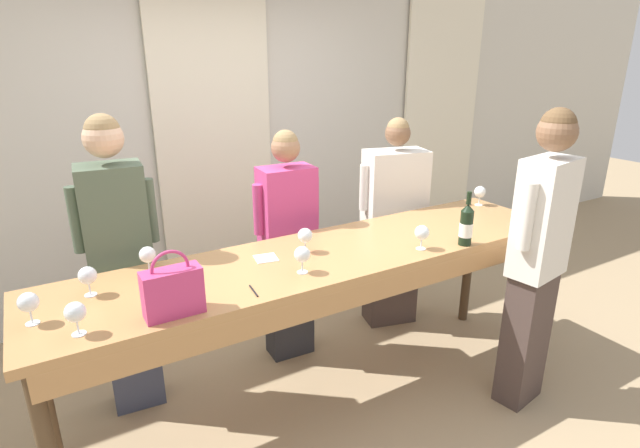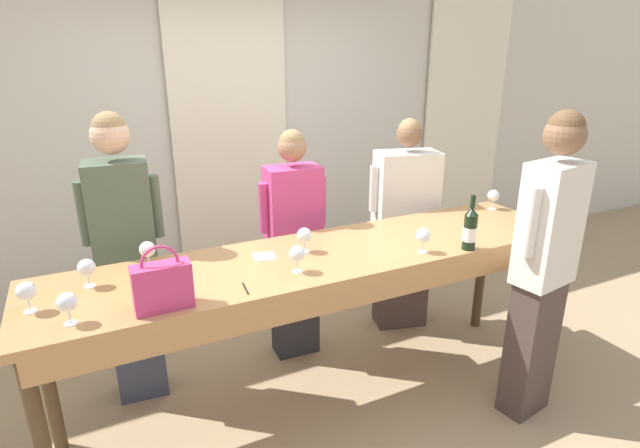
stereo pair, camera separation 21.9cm
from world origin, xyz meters
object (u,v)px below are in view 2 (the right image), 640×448
Objects in this scene: wine_glass_front_left at (304,235)px; guest_cream_sweater at (404,227)px; guest_olive_jacket at (127,258)px; guest_pink_top at (294,244)px; wine_glass_front_right at (67,303)px; wine_glass_center_right at (493,196)px; wine_glass_center_mid at (147,250)px; wine_glass_back_mid at (26,291)px; wine_glass_center_left at (297,254)px; wine_bottle at (470,229)px; wine_glass_back_left at (423,236)px; handbag at (162,285)px; host_pouring at (544,264)px; tasting_bar at (328,271)px; wine_glass_front_mid at (87,268)px.

wine_glass_front_left is 1.23m from guest_cream_sweater.
guest_olive_jacket reaches higher than guest_pink_top.
wine_glass_front_right is 1.00× the size of wine_glass_center_right.
wine_glass_front_left is 0.84m from wine_glass_center_mid.
wine_glass_back_mid is (-0.16, 0.19, 0.00)m from wine_glass_front_right.
wine_glass_center_right is (2.76, 0.43, 0.00)m from wine_glass_front_right.
wine_bottle is at bearing -8.16° from wine_glass_center_left.
wine_glass_center_right is 1.47m from guest_pink_top.
wine_glass_back_left is at bearing -29.00° from guest_olive_jacket.
wine_glass_front_left is at bearing 21.41° from handbag.
guest_olive_jacket is (0.30, 0.83, -0.17)m from wine_glass_front_right.
wine_bottle is 0.86m from wine_glass_center_right.
host_pouring is at bearing -115.59° from wine_glass_center_right.
wine_bottle is 2.24× the size of wine_glass_back_left.
wine_glass_center_right is (2.38, -0.03, 0.00)m from wine_glass_center_mid.
guest_olive_jacket is 1.09× the size of guest_cream_sweater.
wine_glass_front_left is at bearing -153.51° from guest_cream_sweater.
handbag is 2.03m from host_pouring.
guest_pink_top reaches higher than wine_glass_center_right.
wine_glass_front_left is 0.67m from wine_glass_back_left.
guest_cream_sweater reaches higher than guest_pink_top.
wine_glass_front_left is at bearing 150.48° from host_pouring.
wine_bottle is 0.20× the size of guest_pink_top.
wine_glass_front_right is 0.09× the size of guest_cream_sweater.
tasting_bar is 21.87× the size of wine_glass_back_left.
wine_glass_front_right is 1.62m from guest_pink_top.
host_pouring reaches higher than wine_glass_center_right.
wine_glass_back_left is 0.09× the size of guest_pink_top.
wine_glass_center_right is at bearing 37.07° from wine_bottle.
wine_bottle reaches higher than wine_glass_front_right.
wine_glass_center_right is at bearing 5.11° from wine_glass_front_left.
host_pouring reaches higher than guest_pink_top.
wine_glass_front_left is at bearing 137.02° from tasting_bar.
wine_glass_front_left is 1.24m from wine_glass_front_right.
guest_olive_jacket is (-2.46, 0.40, -0.17)m from wine_glass_center_right.
wine_glass_center_right is at bearing -15.93° from guest_pink_top.
tasting_bar is 21.87× the size of wine_glass_center_left.
wine_glass_front_mid is 1.40m from guest_pink_top.
wine_glass_front_left is 1.56m from wine_glass_center_right.
wine_glass_back_left is 0.08× the size of guest_olive_jacket.
handbag is 2.43m from wine_glass_center_right.
wine_bottle is 1.19m from guest_pink_top.
wine_glass_back_mid is 0.09× the size of guest_cream_sweater.
tasting_bar is 0.57m from wine_glass_back_left.
guest_pink_top is 0.89× the size of host_pouring.
host_pouring is (2.38, -0.37, -0.14)m from wine_glass_front_right.
wine_bottle reaches higher than wine_glass_back_mid.
wine_glass_center_left is 0.87m from guest_pink_top.
wine_bottle is at bearing -27.19° from guest_olive_jacket.
guest_pink_top is at bearing 20.45° from wine_glass_center_mid.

